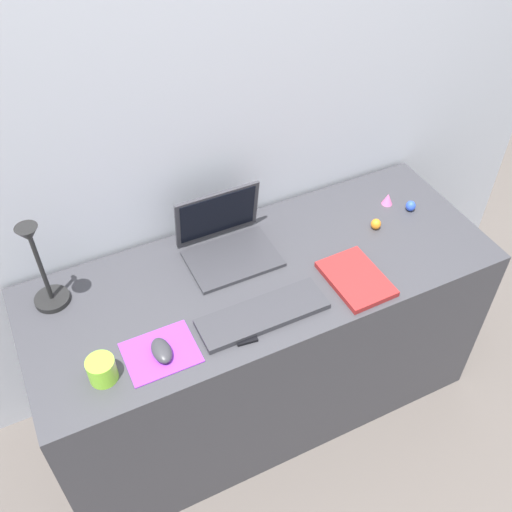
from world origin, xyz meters
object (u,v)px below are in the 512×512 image
laptop (226,239)px  toy_figurine_orange (376,224)px  toy_figurine_blue (411,206)px  mouse (162,350)px  notebook_pad (356,279)px  cell_phone (242,327)px  coffee_mug (102,370)px  desk_lamp (41,268)px  toy_figurine_pink (388,199)px  keyboard (263,314)px

laptop → toy_figurine_orange: size_ratio=7.54×
toy_figurine_orange → toy_figurine_blue: size_ratio=0.99×
mouse → notebook_pad: bearing=0.2°
cell_phone → notebook_pad: bearing=9.6°
coffee_mug → toy_figurine_orange: 1.06m
desk_lamp → toy_figurine_pink: 1.24m
keyboard → cell_phone: size_ratio=3.20×
toy_figurine_orange → toy_figurine_blue: (0.17, 0.03, 0.00)m
toy_figurine_pink → mouse: bearing=-163.8°
mouse → toy_figurine_pink: (0.99, 0.29, 0.00)m
laptop → coffee_mug: laptop is taller
mouse → cell_phone: mouse is taller
mouse → notebook_pad: mouse is taller
cell_phone → desk_lamp: 0.62m
coffee_mug → toy_figurine_orange: size_ratio=2.04×
toy_figurine_pink → desk_lamp: bearing=178.2°
cell_phone → toy_figurine_pink: toy_figurine_pink is taller
mouse → desk_lamp: (-0.24, 0.33, 0.15)m
laptop → desk_lamp: bearing=179.4°
toy_figurine_orange → keyboard: bearing=-160.9°
keyboard → toy_figurine_orange: size_ratio=10.30×
keyboard → desk_lamp: bearing=150.4°
toy_figurine_pink → coffee_mug: bearing=-166.0°
desk_lamp → notebook_pad: bearing=-19.5°
keyboard → toy_figurine_pink: (0.66, 0.28, 0.01)m
cell_phone → desk_lamp: (-0.49, 0.34, 0.17)m
toy_figurine_pink → toy_figurine_orange: bearing=-140.6°
laptop → notebook_pad: size_ratio=1.25×
cell_phone → toy_figurine_orange: toy_figurine_orange is taller
coffee_mug → toy_figurine_blue: bearing=10.3°
desk_lamp → laptop: bearing=-0.6°
keyboard → toy_figurine_pink: 0.72m
laptop → toy_figurine_orange: 0.54m
mouse → notebook_pad: (0.67, 0.00, -0.01)m
laptop → toy_figurine_blue: size_ratio=7.49×
laptop → toy_figurine_orange: (0.53, -0.13, -0.03)m
cell_phone → coffee_mug: 0.42m
coffee_mug → keyboard: bearing=0.6°
laptop → desk_lamp: size_ratio=0.84×
toy_figurine_pink → toy_figurine_orange: (-0.12, -0.10, -0.00)m
keyboard → coffee_mug: (-0.50, -0.01, 0.03)m
coffee_mug → toy_figurine_blue: coffee_mug is taller
laptop → coffee_mug: 0.61m
laptop → keyboard: size_ratio=0.73×
notebook_pad → toy_figurine_orange: toy_figurine_orange is taller
toy_figurine_blue → notebook_pad: bearing=-150.1°
keyboard → notebook_pad: 0.34m
desk_lamp → toy_figurine_pink: bearing=-1.8°
laptop → coffee_mug: bearing=-148.2°
mouse → toy_figurine_blue: (1.04, 0.22, -0.00)m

